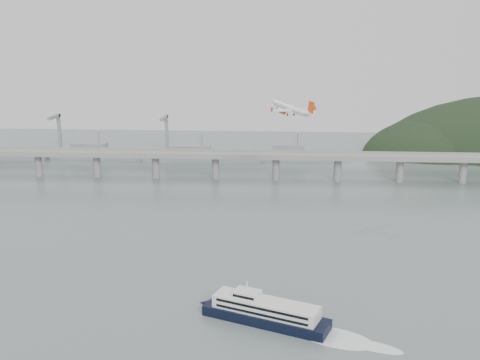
{
  "coord_description": "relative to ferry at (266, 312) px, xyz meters",
  "views": [
    {
      "loc": [
        20.29,
        -249.57,
        112.99
      ],
      "look_at": [
        0.0,
        55.0,
        36.0
      ],
      "focal_mm": 42.0,
      "sensor_mm": 36.0,
      "label": 1
    }
  ],
  "objects": [
    {
      "name": "distant_fleet",
      "position": [
        -172.24,
        305.18,
        1.77
      ],
      "size": [
        453.0,
        60.9,
        40.0
      ],
      "color": "gray",
      "rests_on": "ground"
    },
    {
      "name": "ferry",
      "position": [
        0.0,
        0.0,
        0.0
      ],
      "size": [
        82.8,
        39.81,
        16.4
      ],
      "rotation": [
        0.0,
        0.0,
        -0.38
      ],
      "color": "black",
      "rests_on": "ground"
    },
    {
      "name": "airliner",
      "position": [
        12.46,
        147.92,
        65.51
      ],
      "size": [
        32.05,
        34.45,
        11.15
      ],
      "rotation": [
        0.05,
        -0.15,
        2.27
      ],
      "color": "white",
      "rests_on": "ground"
    },
    {
      "name": "ground",
      "position": [
        -16.88,
        40.1,
        -4.45
      ],
      "size": [
        900.0,
        900.0,
        0.0
      ],
      "primitive_type": "plane",
      "color": "slate",
      "rests_on": "ground"
    },
    {
      "name": "bridge",
      "position": [
        -18.03,
        240.1,
        13.2
      ],
      "size": [
        800.0,
        22.0,
        23.9
      ],
      "color": "gray",
      "rests_on": "ground"
    }
  ]
}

